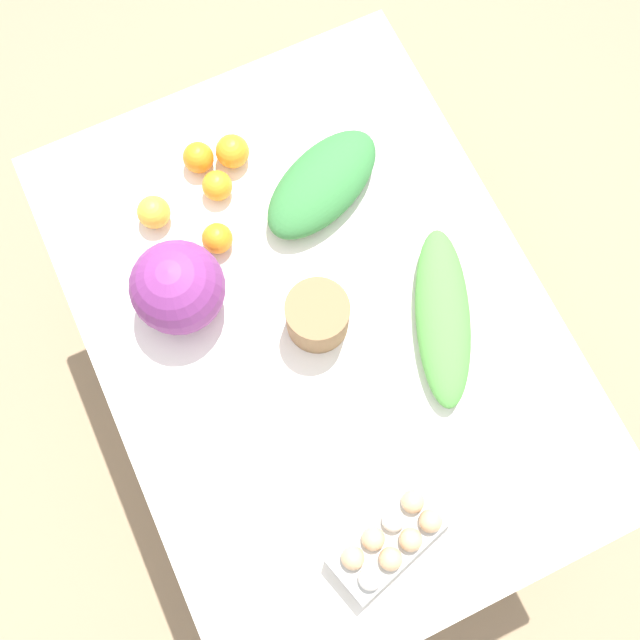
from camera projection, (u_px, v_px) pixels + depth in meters
The scene contains 12 objects.
ground_plane at pixel (320, 385), 2.17m from camera, with size 8.00×8.00×0.00m, color #937A5B.
dining_table at pixel (320, 334), 1.56m from camera, with size 1.26×0.91×0.72m.
cabbage_purple at pixel (178, 287), 1.39m from camera, with size 0.19×0.19×0.19m, color #7A2D75.
egg_carton at pixel (390, 539), 1.32m from camera, with size 0.16×0.25×0.09m.
paper_bag at pixel (318, 318), 1.41m from camera, with size 0.13×0.13×0.11m, color olive.
greens_bunch_kale at pixel (443, 316), 1.44m from camera, with size 0.38×0.11×0.06m, color #4C933D.
greens_bunch_scallion at pixel (322, 184), 1.51m from camera, with size 0.30×0.15×0.08m, color #337538.
orange_0 at pixel (217, 186), 1.52m from camera, with size 0.07×0.07×0.07m, color orange.
orange_1 at pixel (217, 238), 1.49m from camera, with size 0.07×0.07×0.07m, color orange.
orange_2 at pixel (198, 158), 1.53m from camera, with size 0.07×0.07×0.07m, color orange.
orange_3 at pixel (154, 212), 1.50m from camera, with size 0.07×0.07×0.07m, color #F9A833.
orange_4 at pixel (232, 151), 1.54m from camera, with size 0.07×0.07×0.07m, color orange.
Camera 1 is at (-0.35, 0.16, 2.14)m, focal length 40.00 mm.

